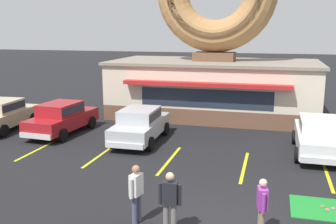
% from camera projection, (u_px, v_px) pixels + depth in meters
% --- Properties ---
extents(donut_shop_building, '(12.30, 6.75, 10.96)m').
position_uv_depth(donut_shop_building, '(214.00, 54.00, 23.54)').
color(donut_shop_building, brown).
rests_on(donut_shop_building, ground).
extents(mini_donut_near_right, '(0.13, 0.13, 0.04)m').
position_uv_depth(mini_donut_near_right, '(322.00, 206.00, 11.71)').
color(mini_donut_near_right, '#A5724C').
rests_on(mini_donut_near_right, putting_mat).
extents(mini_donut_mid_centre, '(0.13, 0.13, 0.04)m').
position_uv_depth(mini_donut_mid_centre, '(333.00, 208.00, 11.56)').
color(mini_donut_mid_centre, '#D8667F').
rests_on(mini_donut_mid_centre, putting_mat).
extents(mini_donut_far_left, '(0.13, 0.13, 0.04)m').
position_uv_depth(mini_donut_far_left, '(327.00, 210.00, 11.48)').
color(mini_donut_far_left, '#D8667F').
rests_on(mini_donut_far_left, putting_mat).
extents(car_white, '(1.98, 4.56, 1.60)m').
position_uv_depth(car_white, '(319.00, 135.00, 16.52)').
color(car_white, silver).
rests_on(car_white, ground).
extents(car_silver, '(2.05, 4.59, 1.60)m').
position_uv_depth(car_silver, '(140.00, 124.00, 18.46)').
color(car_silver, '#B2B5BA').
rests_on(car_silver, ground).
extents(car_champagne, '(2.19, 4.66, 1.60)m').
position_uv_depth(car_champagne, '(3.00, 114.00, 20.61)').
color(car_champagne, '#BCAD89').
rests_on(car_champagne, ground).
extents(car_red, '(2.16, 4.65, 1.60)m').
position_uv_depth(car_red, '(62.00, 117.00, 19.90)').
color(car_red, maroon).
rests_on(car_red, ground).
extents(pedestrian_blue_sweater_man, '(0.32, 0.58, 1.66)m').
position_uv_depth(pedestrian_blue_sweater_man, '(136.00, 191.00, 10.62)').
color(pedestrian_blue_sweater_man, '#474C66').
rests_on(pedestrian_blue_sweater_man, ground).
extents(pedestrian_hooded_kid, '(0.30, 0.59, 1.55)m').
position_uv_depth(pedestrian_hooded_kid, '(262.00, 205.00, 9.94)').
color(pedestrian_hooded_kid, '#7F7056').
rests_on(pedestrian_hooded_kid, ground).
extents(pedestrian_leather_jacket_man, '(0.59, 0.27, 1.69)m').
position_uv_depth(pedestrian_leather_jacket_man, '(170.00, 200.00, 10.01)').
color(pedestrian_leather_jacket_man, slate).
rests_on(pedestrian_leather_jacket_man, ground).
extents(trash_bin, '(0.57, 0.57, 0.97)m').
position_uv_depth(trash_bin, '(314.00, 124.00, 20.01)').
color(trash_bin, '#51565B').
rests_on(trash_bin, ground).
extents(parking_stripe_far_left, '(0.12, 3.60, 0.01)m').
position_uv_depth(parking_stripe_far_left, '(40.00, 149.00, 17.51)').
color(parking_stripe_far_left, yellow).
rests_on(parking_stripe_far_left, ground).
extents(parking_stripe_left, '(0.12, 3.60, 0.01)m').
position_uv_depth(parking_stripe_left, '(102.00, 154.00, 16.74)').
color(parking_stripe_left, yellow).
rests_on(parking_stripe_left, ground).
extents(parking_stripe_mid_left, '(0.12, 3.60, 0.01)m').
position_uv_depth(parking_stripe_mid_left, '(170.00, 160.00, 15.97)').
color(parking_stripe_mid_left, yellow).
rests_on(parking_stripe_mid_left, ground).
extents(parking_stripe_centre, '(0.12, 3.60, 0.01)m').
position_uv_depth(parking_stripe_centre, '(244.00, 167.00, 15.20)').
color(parking_stripe_centre, yellow).
rests_on(parking_stripe_centre, ground).
extents(parking_stripe_mid_right, '(0.12, 3.60, 0.01)m').
position_uv_depth(parking_stripe_mid_right, '(327.00, 174.00, 14.43)').
color(parking_stripe_mid_right, yellow).
rests_on(parking_stripe_mid_right, ground).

